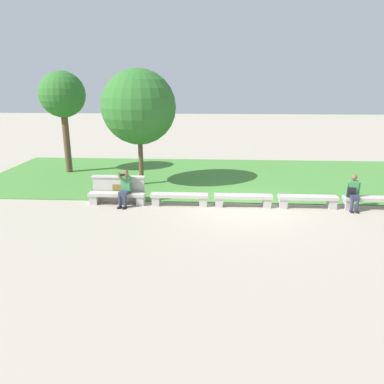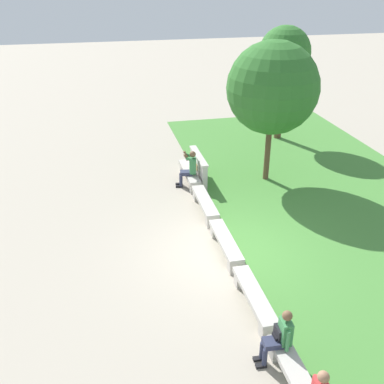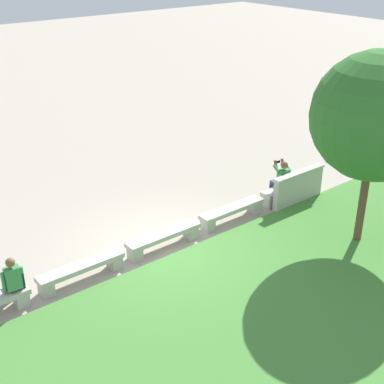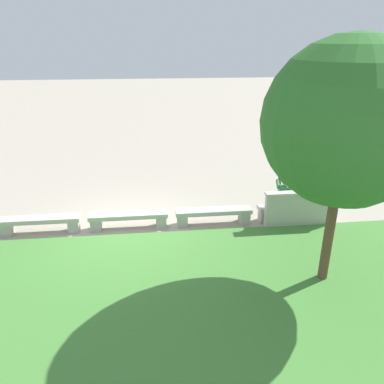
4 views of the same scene
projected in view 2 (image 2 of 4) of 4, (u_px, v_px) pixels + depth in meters
ground_plane at (225, 252)px, 12.37m from camera, size 80.00×80.00×0.00m
grass_strip at (368, 234)px, 13.21m from camera, size 23.45×8.00×0.03m
bench_main at (189, 174)px, 16.30m from camera, size 2.11×0.40×0.45m
bench_near at (205, 204)px, 14.27m from camera, size 2.11×0.40×0.45m
bench_mid at (226, 243)px, 12.23m from camera, size 2.11×0.40×0.45m
bench_far at (254, 298)px, 10.20m from camera, size 2.11×0.40×0.45m
bench_end at (298, 381)px, 8.16m from camera, size 2.11×0.40×0.45m
backrest_wall_with_plaque at (199, 168)px, 16.27m from camera, size 2.00×0.24×1.01m
person_photographer at (189, 167)px, 15.80m from camera, size 0.51×0.76×1.32m
person_distant at (280, 336)px, 8.66m from camera, size 0.48×0.69×1.26m
backpack at (280, 335)px, 8.75m from camera, size 0.28×0.24×0.43m
tree_behind_wall at (285, 54)px, 18.92m from camera, size 2.19×2.19×4.92m
tree_left_background at (273, 88)px, 15.11m from camera, size 3.14×3.14×4.96m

